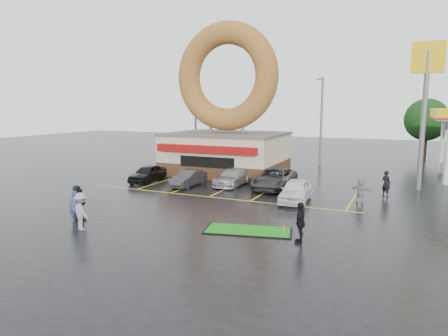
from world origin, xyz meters
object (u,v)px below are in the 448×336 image
at_px(shell_sign, 426,88).
at_px(car_white, 296,191).
at_px(car_grey, 275,179).
at_px(putting_green, 248,230).
at_px(streetlight_left, 195,118).
at_px(car_black, 148,174).
at_px(person_blue, 75,207).
at_px(dumpster, 184,162).
at_px(person_cameraman, 300,222).
at_px(car_dgrey, 188,178).
at_px(car_silver, 232,177).
at_px(streetlight_mid, 321,119).
at_px(donut_shop, 226,124).

bearing_deg(shell_sign, car_white, -134.30).
xyz_separation_m(car_grey, putting_green, (1.93, -10.49, -0.72)).
bearing_deg(car_white, streetlight_left, 131.48).
bearing_deg(streetlight_left, car_black, -77.55).
bearing_deg(person_blue, dumpster, 72.16).
height_order(shell_sign, person_blue, shell_sign).
xyz_separation_m(car_white, person_cameraman, (2.17, -7.63, 0.22)).
bearing_deg(car_dgrey, streetlight_left, 118.86).
bearing_deg(car_dgrey, car_white, -7.61).
xyz_separation_m(streetlight_left, car_silver, (9.86, -12.13, -4.14)).
xyz_separation_m(shell_sign, car_grey, (-9.79, -4.00, -6.63)).
height_order(streetlight_mid, person_cameraman, streetlight_mid).
bearing_deg(car_white, person_blue, -138.78).
bearing_deg(person_blue, shell_sign, 15.12).
xyz_separation_m(shell_sign, car_white, (-7.31, -7.49, -6.66)).
relative_size(shell_sign, person_blue, 6.21).
height_order(car_dgrey, car_white, car_white).
bearing_deg(person_blue, donut_shop, 57.55).
distance_m(streetlight_left, car_black, 14.60).
relative_size(streetlight_mid, car_dgrey, 2.41).
relative_size(car_silver, person_cameraman, 2.37).
distance_m(streetlight_mid, car_white, 16.98).
distance_m(donut_shop, streetlight_left, 9.87).
height_order(streetlight_left, car_white, streetlight_left).
bearing_deg(car_silver, car_white, -28.00).
xyz_separation_m(car_dgrey, person_blue, (-0.57, -10.98, 0.24)).
bearing_deg(putting_green, dumpster, 128.93).
bearing_deg(dumpster, person_blue, -66.67).
xyz_separation_m(car_white, dumpster, (-13.42, 8.93, -0.07)).
bearing_deg(streetlight_left, putting_green, -55.96).
bearing_deg(donut_shop, shell_sign, -3.47).
distance_m(streetlight_left, car_dgrey, 16.04).
distance_m(donut_shop, car_silver, 7.04).
height_order(car_black, car_white, car_white).
distance_m(car_dgrey, putting_green, 11.88).
bearing_deg(putting_green, car_silver, 117.17).
distance_m(shell_sign, person_blue, 24.63).
xyz_separation_m(streetlight_mid, person_blue, (-7.66, -25.84, -3.93)).
bearing_deg(car_grey, dumpster, 151.80).
relative_size(donut_shop, car_dgrey, 3.62).
distance_m(car_white, putting_green, 7.06).
xyz_separation_m(car_white, person_blue, (-9.35, -9.44, 0.13)).
height_order(person_cameraman, putting_green, person_cameraman).
relative_size(donut_shop, streetlight_left, 1.50).
height_order(car_silver, dumpster, dumpster).
distance_m(car_black, putting_green, 14.95).
distance_m(donut_shop, person_blue, 18.27).
bearing_deg(shell_sign, streetlight_left, 161.01).
height_order(donut_shop, car_white, donut_shop).
bearing_deg(car_dgrey, streetlight_mid, 66.86).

